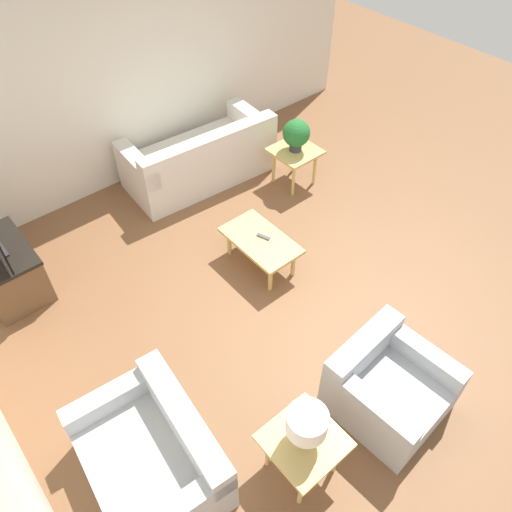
# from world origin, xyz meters

# --- Properties ---
(ground_plane) EXTENTS (14.00, 14.00, 0.00)m
(ground_plane) POSITION_xyz_m (0.00, 0.00, 0.00)
(ground_plane) COLOR brown
(wall_right) EXTENTS (0.12, 7.20, 2.70)m
(wall_right) POSITION_xyz_m (3.06, 0.00, 1.35)
(wall_right) COLOR silver
(wall_right) RESTS_ON ground_plane
(sofa) EXTENTS (1.05, 2.03, 0.84)m
(sofa) POSITION_xyz_m (2.32, -0.44, 0.32)
(sofa) COLOR silver
(sofa) RESTS_ON ground_plane
(armchair) EXTENTS (0.95, 0.94, 0.70)m
(armchair) POSITION_xyz_m (-1.49, 0.28, 0.28)
(armchair) COLOR #A8ADB2
(armchair) RESTS_ON ground_plane
(loveseat) EXTENTS (1.32, 1.01, 0.70)m
(loveseat) POSITION_xyz_m (-0.69, 2.18, 0.27)
(loveseat) COLOR #A8ADB2
(loveseat) RESTS_ON ground_plane
(coffee_table) EXTENTS (0.91, 0.52, 0.39)m
(coffee_table) POSITION_xyz_m (0.56, -0.01, 0.34)
(coffee_table) COLOR tan
(coffee_table) RESTS_ON ground_plane
(side_table_plant) EXTENTS (0.58, 0.58, 0.52)m
(side_table_plant) POSITION_xyz_m (1.44, -1.35, 0.45)
(side_table_plant) COLOR tan
(side_table_plant) RESTS_ON ground_plane
(side_table_lamp) EXTENTS (0.58, 0.58, 0.52)m
(side_table_lamp) POSITION_xyz_m (-1.44, 1.26, 0.45)
(side_table_lamp) COLOR tan
(side_table_lamp) RESTS_ON ground_plane
(tv_stand_chest) EXTENTS (0.91, 0.60, 0.60)m
(tv_stand_chest) POSITION_xyz_m (2.02, 2.32, 0.32)
(tv_stand_chest) COLOR brown
(tv_stand_chest) RESTS_ON ground_plane
(potted_plant) EXTENTS (0.35, 0.35, 0.43)m
(potted_plant) POSITION_xyz_m (1.44, -1.35, 0.77)
(potted_plant) COLOR #333338
(potted_plant) RESTS_ON side_table_plant
(table_lamp) EXTENTS (0.31, 0.31, 0.39)m
(table_lamp) POSITION_xyz_m (-1.44, 1.26, 0.79)
(table_lamp) COLOR #333333
(table_lamp) RESTS_ON side_table_lamp
(remote_control) EXTENTS (0.16, 0.09, 0.02)m
(remote_control) POSITION_xyz_m (0.56, -0.05, 0.40)
(remote_control) COLOR #4C4C51
(remote_control) RESTS_ON coffee_table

